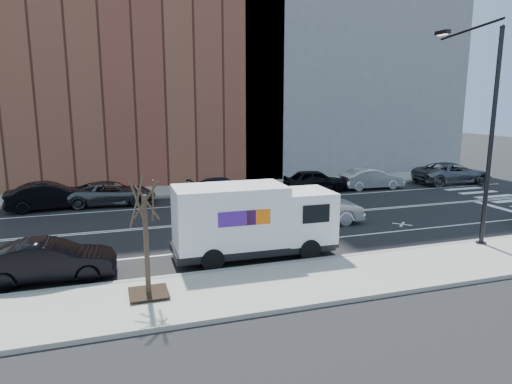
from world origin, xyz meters
TOP-DOWN VIEW (x-y plane):
  - ground at (0.00, 0.00)m, footprint 120.00×120.00m
  - sidewalk_near at (0.00, -8.80)m, footprint 44.00×3.60m
  - sidewalk_far at (0.00, 8.80)m, footprint 44.00×3.60m
  - curb_near at (0.00, -7.00)m, footprint 44.00×0.25m
  - curb_far at (0.00, 7.00)m, footprint 44.00×0.25m
  - crosswalk at (16.00, 0.00)m, footprint 3.00×14.00m
  - road_markings at (0.00, 0.00)m, footprint 40.00×8.60m
  - bldg_brick at (-8.00, 15.60)m, footprint 26.00×10.00m
  - bldg_concrete at (12.00, 15.60)m, footprint 20.00×10.00m
  - streetlight at (7.00, -6.91)m, footprint 0.44×4.02m
  - street_tree at (-7.00, -8.40)m, footprint 1.20×1.20m
  - fedex_van at (-2.67, -5.60)m, footprint 6.47×2.41m
  - far_parked_b at (-11.20, 5.81)m, footprint 4.93×2.20m
  - far_parked_c at (-7.82, 5.97)m, footprint 5.25×2.76m
  - far_parked_d at (-0.96, 5.67)m, footprint 4.73×2.25m
  - far_parked_e at (5.60, 6.00)m, footprint 4.62×2.31m
  - far_parked_f at (9.80, 5.60)m, footprint 4.57×1.75m
  - far_parked_g at (16.69, 5.51)m, footprint 5.89×2.95m
  - driving_sedan at (1.79, -1.80)m, footprint 5.02×2.12m
  - near_parked_rear_a at (-10.07, -5.79)m, footprint 4.43×1.66m

SIDE VIEW (x-z plane):
  - ground at x=0.00m, z-range 0.00..0.00m
  - crosswalk at x=16.00m, z-range 0.00..0.01m
  - road_markings at x=0.00m, z-range 0.00..0.01m
  - sidewalk_near at x=0.00m, z-range 0.00..0.15m
  - sidewalk_far at x=0.00m, z-range 0.00..0.15m
  - curb_near at x=0.00m, z-range 0.00..0.17m
  - curb_far at x=0.00m, z-range 0.00..0.17m
  - far_parked_d at x=-0.96m, z-range 0.00..1.33m
  - far_parked_c at x=-7.82m, z-range 0.00..1.41m
  - near_parked_rear_a at x=-10.07m, z-range 0.00..1.45m
  - far_parked_f at x=9.80m, z-range 0.00..1.49m
  - far_parked_e at x=5.60m, z-range 0.00..1.51m
  - far_parked_b at x=-11.20m, z-range 0.00..1.57m
  - far_parked_g at x=16.69m, z-range 0.00..1.60m
  - driving_sedan at x=1.79m, z-range 0.00..1.61m
  - street_tree at x=-7.00m, z-range -0.42..3.33m
  - fedex_van at x=-2.67m, z-range 0.07..3.01m
  - streetlight at x=7.00m, z-range 0.41..9.75m
  - bldg_brick at x=-8.00m, z-range 0.00..22.00m
  - bldg_concrete at x=12.00m, z-range 0.00..26.00m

